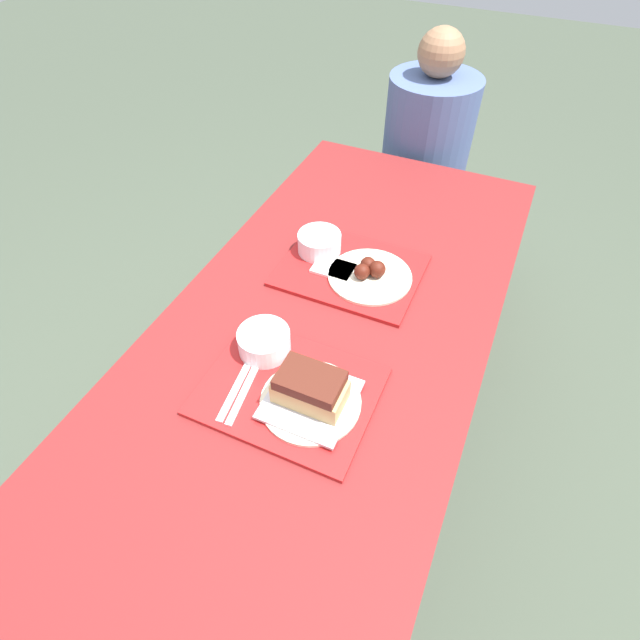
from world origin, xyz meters
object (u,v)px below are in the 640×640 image
(person_seated_across, at_px, (427,139))
(bowl_coleslaw_near, at_px, (264,341))
(bowl_coleslaw_far, at_px, (319,242))
(brisket_sandwich_plate, at_px, (310,393))
(wings_plate_far, at_px, (370,273))
(tray_near, at_px, (289,391))
(tray_far, at_px, (350,270))

(person_seated_across, bearing_deg, bowl_coleslaw_near, -92.36)
(bowl_coleslaw_near, relative_size, bowl_coleslaw_far, 1.00)
(brisket_sandwich_plate, distance_m, wings_plate_far, 0.45)
(tray_near, xyz_separation_m, person_seated_across, (-0.05, 1.37, -0.03))
(tray_far, xyz_separation_m, bowl_coleslaw_far, (-0.12, 0.04, 0.04))
(bowl_coleslaw_near, height_order, bowl_coleslaw_far, same)
(brisket_sandwich_plate, relative_size, person_seated_across, 0.32)
(tray_far, bearing_deg, wings_plate_far, -10.60)
(tray_near, bearing_deg, bowl_coleslaw_near, 141.99)
(bowl_coleslaw_near, xyz_separation_m, brisket_sandwich_plate, (0.17, -0.10, 0.00))
(tray_far, height_order, bowl_coleslaw_near, bowl_coleslaw_near)
(wings_plate_far, bearing_deg, tray_near, -94.49)
(tray_near, xyz_separation_m, bowl_coleslaw_near, (-0.11, 0.08, 0.04))
(tray_near, bearing_deg, wings_plate_far, 85.51)
(bowl_coleslaw_near, bearing_deg, tray_far, 77.79)
(bowl_coleslaw_near, bearing_deg, bowl_coleslaw_far, 95.12)
(tray_near, distance_m, bowl_coleslaw_far, 0.51)
(bowl_coleslaw_far, xyz_separation_m, person_seated_across, (0.09, 0.88, -0.07))
(tray_far, height_order, wings_plate_far, wings_plate_far)
(person_seated_across, bearing_deg, tray_near, -87.73)
(brisket_sandwich_plate, relative_size, wings_plate_far, 0.96)
(wings_plate_far, height_order, person_seated_across, person_seated_across)
(tray_far, xyz_separation_m, bowl_coleslaw_near, (-0.08, -0.37, 0.04))
(brisket_sandwich_plate, bearing_deg, bowl_coleslaw_near, 150.52)
(tray_near, relative_size, brisket_sandwich_plate, 1.73)
(tray_near, relative_size, wings_plate_far, 1.66)
(tray_near, bearing_deg, bowl_coleslaw_far, 106.31)
(tray_near, xyz_separation_m, brisket_sandwich_plate, (0.06, -0.01, 0.04))
(person_seated_across, bearing_deg, brisket_sandwich_plate, -85.24)
(wings_plate_far, bearing_deg, tray_far, 169.40)
(brisket_sandwich_plate, relative_size, bowl_coleslaw_far, 1.78)
(bowl_coleslaw_far, bearing_deg, bowl_coleslaw_near, -84.88)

